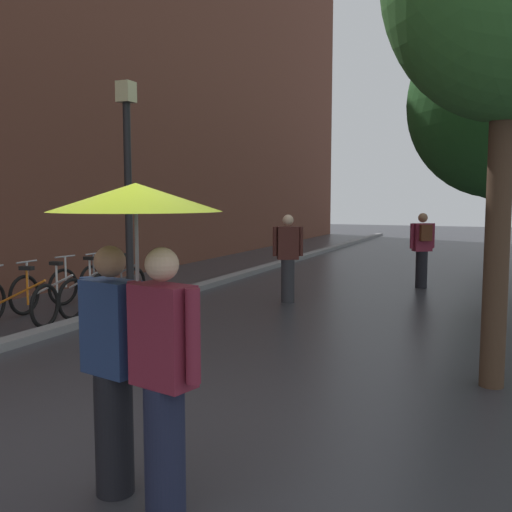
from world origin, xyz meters
name	(u,v)px	position (x,y,z in m)	size (l,w,h in m)	color
ground_plane	(87,460)	(0.00, 0.00, 0.00)	(80.00, 80.00, 0.00)	#2D2D33
building_facade	(33,50)	(-10.00, 10.00, 6.36)	(8.00, 36.00, 12.72)	brown
kerb_strip	(244,274)	(-3.20, 10.00, 0.06)	(0.30, 36.00, 0.12)	slate
street_tree_1	(500,104)	(2.79, 6.85, 3.53)	(2.95, 2.95, 5.08)	#473323
street_tree_2	(504,121)	(2.83, 11.31, 3.78)	(3.13, 3.13, 5.50)	#473323
street_tree_3	(502,151)	(2.80, 15.73, 3.44)	(2.87, 2.87, 4.96)	#473323
street_tree_4	(505,144)	(2.87, 20.12, 4.02)	(2.32, 2.32, 5.49)	#473323
parked_bicycle_0	(17,303)	(-4.08, 3.31, 0.38)	(1.16, 0.83, 0.96)	black
parked_bicycle_1	(48,295)	(-4.13, 4.02, 0.38)	(1.09, 0.72, 0.96)	black
parked_bicycle_2	(82,288)	(-4.15, 4.92, 0.38)	(1.16, 0.83, 0.96)	black
parked_bicycle_3	(113,283)	(-4.02, 5.63, 0.38)	(1.12, 0.76, 0.96)	black
couple_under_umbrella	(137,296)	(0.75, -0.36, 1.39)	(1.10, 1.10, 2.11)	black
street_lamp_post	(128,182)	(-2.60, 4.24, 2.26)	(0.24, 0.24, 3.82)	black
pedestrian_walking_midground	(422,248)	(1.27, 9.83, 0.90)	(0.50, 0.45, 1.68)	black
pedestrian_walking_far	(288,258)	(-0.88, 6.95, 0.87)	(0.54, 0.38, 1.70)	#2D2D33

